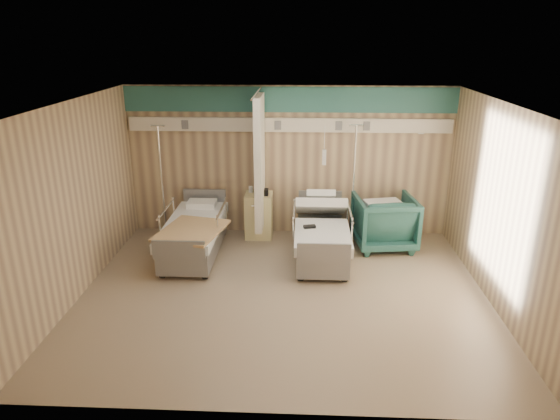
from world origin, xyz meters
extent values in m
cube|color=gray|center=(0.00, 0.00, 0.00)|extent=(6.00, 5.00, 0.00)
cube|color=tan|center=(0.00, 2.50, 1.40)|extent=(6.00, 0.04, 2.80)
cube|color=tan|center=(0.00, -2.50, 1.40)|extent=(6.00, 0.04, 2.80)
cube|color=tan|center=(-3.00, 0.00, 1.40)|extent=(0.04, 5.00, 2.80)
cube|color=tan|center=(3.00, 0.00, 1.40)|extent=(0.04, 5.00, 2.80)
cube|color=white|center=(0.00, 0.00, 2.80)|extent=(6.00, 5.00, 0.04)
cube|color=#2F6E6C|center=(0.00, 2.48, 2.55)|extent=(6.00, 0.04, 0.45)
cube|color=silver|center=(0.00, 2.45, 2.10)|extent=(5.88, 0.08, 0.25)
cylinder|color=silver|center=(-0.50, 1.60, 2.76)|extent=(0.03, 1.80, 0.03)
cube|color=white|center=(-0.50, 1.95, 1.51)|extent=(0.12, 0.90, 2.35)
cube|color=beige|center=(-0.55, 2.20, 0.42)|extent=(0.50, 0.48, 0.85)
imported|color=#21524D|center=(1.74, 1.83, 0.48)|extent=(1.14, 1.17, 0.96)
cube|color=white|center=(1.72, 1.79, 1.00)|extent=(0.74, 0.69, 0.07)
cylinder|color=silver|center=(1.20, 2.24, 0.02)|extent=(0.39, 0.39, 0.03)
cylinder|color=silver|center=(1.20, 2.24, 1.07)|extent=(0.03, 0.03, 2.14)
cylinder|color=silver|center=(1.20, 2.24, 2.14)|extent=(0.26, 0.03, 0.03)
cylinder|color=silver|center=(-2.32, 2.09, 0.02)|extent=(0.38, 0.38, 0.03)
cylinder|color=silver|center=(-2.32, 2.09, 1.06)|extent=(0.03, 0.03, 2.13)
cylinder|color=silver|center=(-2.32, 2.09, 2.13)|extent=(0.26, 0.03, 0.03)
cube|color=black|center=(0.39, 1.09, 0.65)|extent=(0.21, 0.13, 0.04)
cube|color=tan|center=(-1.52, 0.84, 0.65)|extent=(1.15, 1.33, 0.04)
cube|color=black|center=(-0.47, 2.13, 0.91)|extent=(0.22, 0.14, 0.12)
cylinder|color=white|center=(-0.71, 2.30, 0.91)|extent=(0.11, 0.11, 0.12)
camera|label=1|loc=(0.26, -6.61, 3.68)|focal=32.00mm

